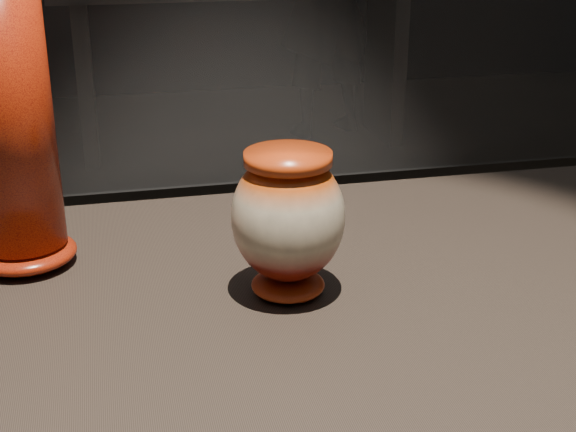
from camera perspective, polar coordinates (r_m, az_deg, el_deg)
name	(u,v)px	position (r m, az deg, el deg)	size (l,w,h in m)	color
main_vase	(288,219)	(0.95, 0.00, -0.18)	(0.18, 0.18, 0.18)	#651208
tall_vase	(8,117)	(1.06, -19.28, 6.66)	(0.17, 0.17, 0.42)	#AC2B0B
back_shelf	(240,34)	(4.53, -3.41, 12.81)	(2.00, 0.60, 0.90)	black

